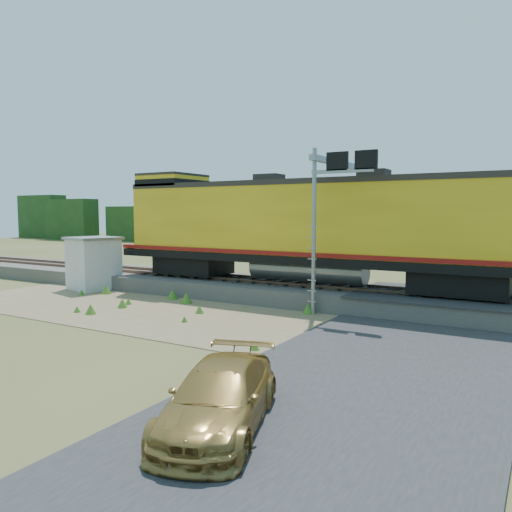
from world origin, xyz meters
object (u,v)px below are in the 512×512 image
Objects in this scene: shed at (94,263)px; signal_gantry at (341,192)px; locomotive at (302,226)px; car at (220,397)px.

signal_gantry reaches higher than shed.
signal_gantry is at bearing -16.46° from locomotive.
signal_gantry is 14.34m from car.
locomotive is 7.13× the size of shed.
signal_gantry is at bearing 21.24° from shed.
locomotive is at bearing 90.11° from car.
locomotive reaches higher than shed.
locomotive is at bearing 25.94° from shed.
signal_gantry is (13.85, 1.99, 3.74)m from shed.
signal_gantry reaches higher than car.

